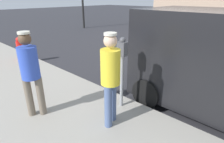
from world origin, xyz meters
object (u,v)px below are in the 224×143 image
pedestrian_in_yellow (110,75)px  parking_meter_near (122,61)px  pedestrian_in_blue (30,70)px  fire_hydrant (20,49)px

pedestrian_in_yellow → parking_meter_near: bearing=-158.6°
pedestrian_in_blue → pedestrian_in_yellow: 1.52m
parking_meter_near → pedestrian_in_blue: (1.41, -1.06, -0.07)m
parking_meter_near → pedestrian_in_blue: pedestrian_in_blue is taller
pedestrian_in_blue → pedestrian_in_yellow: pedestrian_in_yellow is taller
parking_meter_near → fire_hydrant: bearing=-88.8°
pedestrian_in_blue → pedestrian_in_yellow: (-0.81, 1.29, 0.02)m
parking_meter_near → pedestrian_in_yellow: (0.59, 0.23, -0.05)m
parking_meter_near → fire_hydrant: 4.91m
pedestrian_in_blue → fire_hydrant: 4.07m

